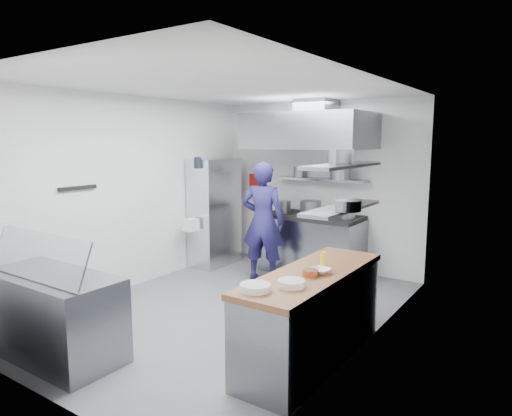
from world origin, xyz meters
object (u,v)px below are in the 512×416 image
Objects in this scene: chef at (263,221)px; display_case at (54,316)px; wire_rack at (215,212)px; gas_range at (312,245)px.

chef is 1.23× the size of display_case.
gas_range is at bearing 17.62° from wire_rack.
wire_rack reaches higher than display_case.
chef is at bearing -12.67° from wire_rack.
gas_range is 4.17m from display_case.
gas_range is 0.86× the size of wire_rack.
gas_range is at bearing -137.30° from chef.
display_case is (-0.78, -4.10, -0.03)m from gas_range.
wire_rack is at bearing -162.38° from gas_range.
chef is (-0.46, -0.78, 0.47)m from gas_range.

